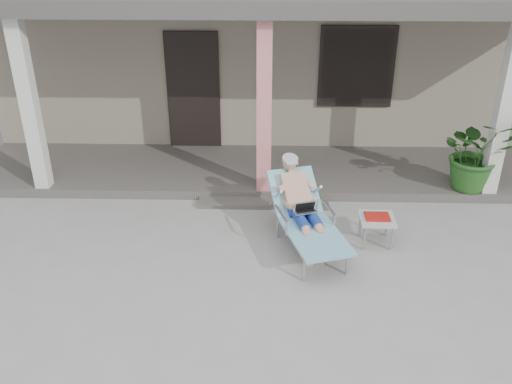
{
  "coord_description": "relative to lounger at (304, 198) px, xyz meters",
  "views": [
    {
      "loc": [
        0.08,
        -5.55,
        3.9
      ],
      "look_at": [
        -0.08,
        0.6,
        0.85
      ],
      "focal_mm": 38.0,
      "sensor_mm": 36.0,
      "label": 1
    }
  ],
  "objects": [
    {
      "name": "porch_step",
      "position": [
        -0.55,
        1.09,
        -0.66
      ],
      "size": [
        2.0,
        0.3,
        0.07
      ],
      "primitive_type": "cube",
      "color": "#605B56",
      "rests_on": "ground"
    },
    {
      "name": "lounger",
      "position": [
        0.0,
        0.0,
        0.0
      ],
      "size": [
        1.11,
        1.8,
        1.13
      ],
      "rotation": [
        0.0,
        0.0,
        0.29
      ],
      "color": "#B7B7BC",
      "rests_on": "ground"
    },
    {
      "name": "ground",
      "position": [
        -0.55,
        -0.76,
        -0.7
      ],
      "size": [
        60.0,
        60.0,
        0.0
      ],
      "primitive_type": "plane",
      "color": "#9E9E99",
      "rests_on": "ground"
    },
    {
      "name": "house",
      "position": [
        -0.55,
        5.73,
        0.97
      ],
      "size": [
        10.4,
        5.4,
        3.3
      ],
      "color": "gray",
      "rests_on": "ground"
    },
    {
      "name": "side_table",
      "position": [
        0.99,
        0.04,
        -0.35
      ],
      "size": [
        0.47,
        0.47,
        0.41
      ],
      "rotation": [
        0.0,
        0.0,
        -0.02
      ],
      "color": "#BBBBB5",
      "rests_on": "ground"
    },
    {
      "name": "potted_palm",
      "position": [
        2.72,
        1.49,
        0.04
      ],
      "size": [
        1.14,
        1.01,
        1.18
      ],
      "primitive_type": "imported",
      "rotation": [
        0.0,
        0.0,
        -0.09
      ],
      "color": "#26591E",
      "rests_on": "porch_deck"
    },
    {
      "name": "porch_overhang",
      "position": [
        -0.55,
        2.18,
        2.09
      ],
      "size": [
        10.0,
        2.3,
        2.85
      ],
      "color": "silver",
      "rests_on": "porch_deck"
    },
    {
      "name": "porch_deck",
      "position": [
        -0.55,
        2.24,
        -0.62
      ],
      "size": [
        10.0,
        2.0,
        0.15
      ],
      "primitive_type": "cube",
      "color": "#605B56",
      "rests_on": "ground"
    }
  ]
}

